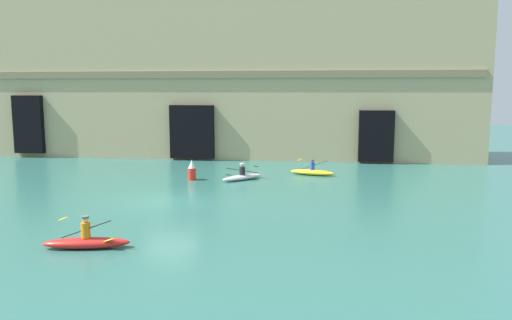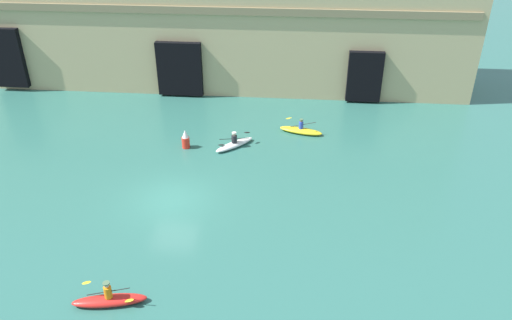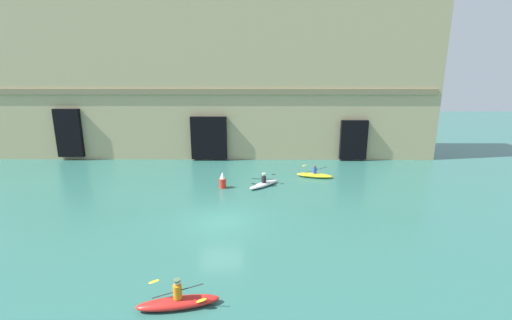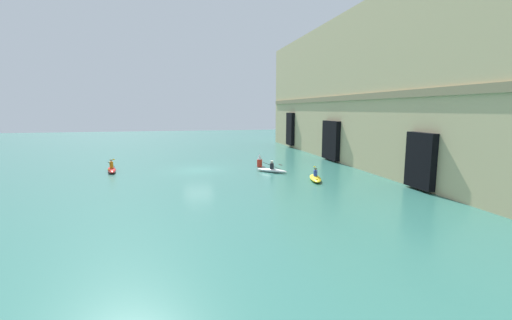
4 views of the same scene
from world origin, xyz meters
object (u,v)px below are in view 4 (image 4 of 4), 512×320
at_px(kayak_white, 272,170).
at_px(kayak_red, 112,169).
at_px(kayak_yellow, 315,178).
at_px(marker_buoy, 260,161).

bearing_deg(kayak_white, kayak_red, -149.64).
distance_m(kayak_yellow, marker_buoy, 7.74).
distance_m(kayak_white, marker_buoy, 3.09).
bearing_deg(marker_buoy, kayak_yellow, 20.62).
bearing_deg(kayak_yellow, kayak_white, 44.04).
relative_size(kayak_yellow, kayak_red, 0.99).
height_order(kayak_yellow, kayak_red, kayak_red).
xyz_separation_m(kayak_white, marker_buoy, (-3.05, -0.37, 0.35)).
relative_size(kayak_yellow, marker_buoy, 2.44).
xyz_separation_m(kayak_red, kayak_white, (3.29, 13.79, -0.02)).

